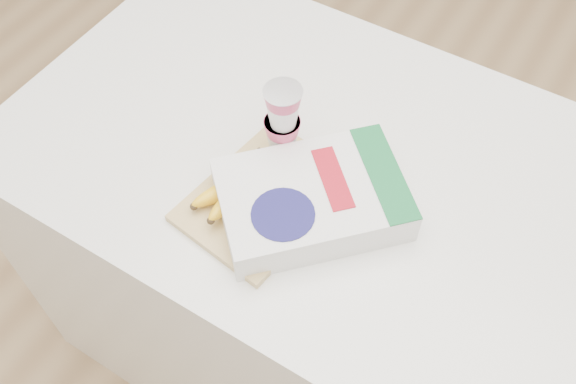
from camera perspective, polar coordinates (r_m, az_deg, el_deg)
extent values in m
plane|color=tan|center=(1.97, 1.04, -12.41)|extent=(4.00, 4.00, 0.00)
cube|color=white|center=(1.58, 1.27, -6.17)|extent=(1.16, 0.77, 0.87)
cube|color=tan|center=(1.14, -2.05, -0.49)|extent=(0.25, 0.32, 0.01)
cube|color=#382816|center=(1.15, -2.38, 2.22)|extent=(0.05, 0.05, 0.03)
ellipsoid|color=yellow|center=(1.13, -5.41, 0.32)|extent=(0.09, 0.15, 0.04)
sphere|color=#382816|center=(1.12, -8.36, -1.28)|extent=(0.01, 0.01, 0.01)
ellipsoid|color=yellow|center=(1.11, -4.64, -0.21)|extent=(0.04, 0.15, 0.04)
sphere|color=#382816|center=(1.09, -6.88, -2.54)|extent=(0.01, 0.01, 0.01)
ellipsoid|color=yellow|center=(1.10, -3.59, -0.48)|extent=(0.07, 0.15, 0.04)
sphere|color=#382816|center=(1.07, -4.80, -3.31)|extent=(0.01, 0.01, 0.01)
cylinder|color=silver|center=(1.08, -0.46, 8.94)|extent=(0.07, 0.07, 0.00)
cube|color=white|center=(1.11, 2.12, -0.67)|extent=(0.37, 0.37, 0.07)
cube|color=#176935|center=(1.11, 8.56, 1.74)|extent=(0.19, 0.19, 0.00)
cylinder|color=#171552|center=(1.05, -0.45, -1.99)|extent=(0.15, 0.15, 0.00)
cube|color=#AD1321|center=(1.09, 4.00, 1.24)|extent=(0.12, 0.12, 0.00)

